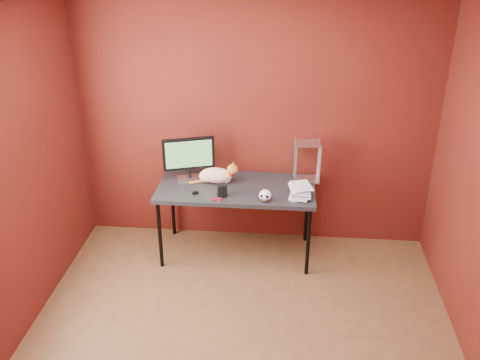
# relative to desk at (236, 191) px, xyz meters

# --- Properties ---
(room) EXTENTS (3.52, 3.52, 2.61)m
(room) POSITION_rel_desk_xyz_m (0.15, -1.37, 0.75)
(room) COLOR brown
(room) RESTS_ON ground
(desk) EXTENTS (1.50, 0.70, 0.75)m
(desk) POSITION_rel_desk_xyz_m (0.00, 0.00, 0.00)
(desk) COLOR black
(desk) RESTS_ON ground
(monitor) EXTENTS (0.49, 0.22, 0.43)m
(monitor) POSITION_rel_desk_xyz_m (-0.47, 0.12, 0.29)
(monitor) COLOR #B9B9BF
(monitor) RESTS_ON desk
(cat) EXTENTS (0.47, 0.19, 0.22)m
(cat) POSITION_rel_desk_xyz_m (-0.20, 0.07, 0.13)
(cat) COLOR orange
(cat) RESTS_ON desk
(skull_mug) EXTENTS (0.11, 0.11, 0.11)m
(skull_mug) POSITION_rel_desk_xyz_m (0.29, -0.27, 0.11)
(skull_mug) COLOR silver
(skull_mug) RESTS_ON desk
(speaker) EXTENTS (0.10, 0.10, 0.11)m
(speaker) POSITION_rel_desk_xyz_m (-0.11, -0.20, 0.10)
(speaker) COLOR black
(speaker) RESTS_ON desk
(book_stack) EXTENTS (0.23, 0.27, 1.15)m
(book_stack) POSITION_rel_desk_xyz_m (0.52, -0.13, 0.63)
(book_stack) COLOR beige
(book_stack) RESTS_ON desk
(wire_rack) EXTENTS (0.24, 0.20, 0.40)m
(wire_rack) POSITION_rel_desk_xyz_m (0.67, 0.21, 0.25)
(wire_rack) COLOR #B9B9BF
(wire_rack) RESTS_ON desk
(pocket_knife) EXTENTS (0.09, 0.05, 0.02)m
(pocket_knife) POSITION_rel_desk_xyz_m (-0.15, -0.29, 0.06)
(pocket_knife) COLOR maroon
(pocket_knife) RESTS_ON desk
(black_gadget) EXTENTS (0.06, 0.05, 0.03)m
(black_gadget) POSITION_rel_desk_xyz_m (-0.36, -0.18, 0.06)
(black_gadget) COLOR black
(black_gadget) RESTS_ON desk
(washer) EXTENTS (0.04, 0.04, 0.00)m
(washer) POSITION_rel_desk_xyz_m (-0.13, -0.29, 0.05)
(washer) COLOR #B9B9BF
(washer) RESTS_ON desk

